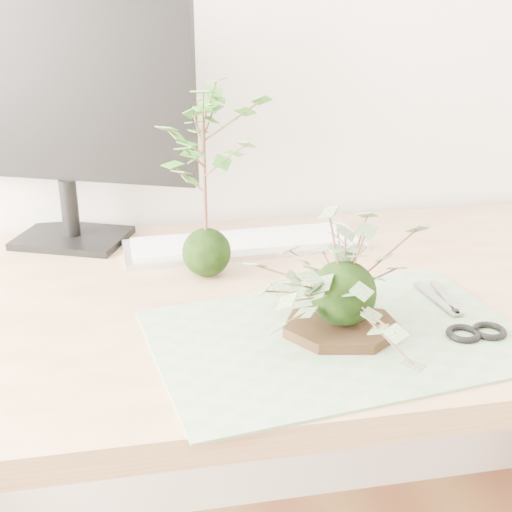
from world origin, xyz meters
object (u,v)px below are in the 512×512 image
keyboard (244,243)px  monitor (60,108)px  maple_kokedama (203,135)px  desk (292,340)px  ivy_kokedama (345,264)px

keyboard → monitor: (-0.31, 0.10, 0.24)m
monitor → keyboard: bearing=4.8°
maple_kokedama → monitor: (-0.22, 0.21, 0.01)m
desk → maple_kokedama: maple_kokedama is taller
ivy_kokedama → keyboard: 0.37m
keyboard → monitor: size_ratio=0.96×
desk → maple_kokedama: size_ratio=4.79×
maple_kokedama → keyboard: maple_kokedama is taller
desk → keyboard: bearing=101.9°
ivy_kokedama → monitor: bearing=129.8°
keyboard → ivy_kokedama: bearing=-80.3°
keyboard → monitor: monitor is taller
desk → maple_kokedama: (-0.12, 0.09, 0.32)m
desk → keyboard: 0.22m
desk → keyboard: size_ratio=3.66×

